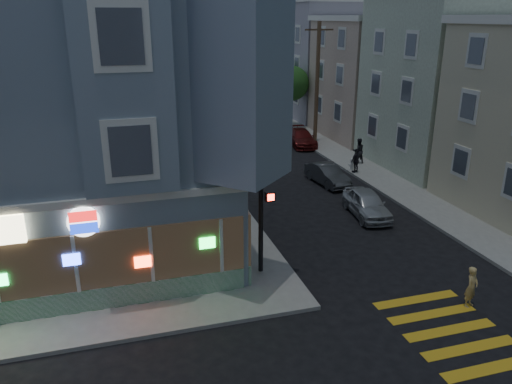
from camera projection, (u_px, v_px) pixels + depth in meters
name	position (u px, v px, depth m)	size (l,w,h in m)	color
ground	(252.00, 363.00, 14.44)	(120.00, 120.00, 0.00)	black
sidewalk_ne	(442.00, 136.00, 41.34)	(24.00, 42.00, 0.15)	gray
corner_building	(42.00, 109.00, 20.84)	(14.60, 14.60, 11.40)	slate
row_house_b	(473.00, 83.00, 32.30)	(12.00, 8.60, 10.50)	#A0AC95
row_house_c	(397.00, 79.00, 40.69)	(12.00, 8.60, 9.00)	tan
row_house_d	(348.00, 61.00, 48.58)	(12.00, 8.60, 10.50)	#9893A1
utility_pole	(317.00, 82.00, 37.74)	(2.20, 0.30, 9.00)	#4C3826
street_tree_near	(292.00, 83.00, 43.51)	(3.00, 3.00, 5.30)	#4C3826
street_tree_far	(265.00, 74.00, 50.75)	(3.00, 3.00, 5.30)	#4C3826
running_child	(472.00, 287.00, 17.05)	(0.54, 0.35, 1.48)	tan
pedestrian_a	(358.00, 151.00, 33.29)	(0.82, 0.64, 1.68)	black
pedestrian_b	(356.00, 160.00, 31.34)	(0.90, 0.37, 1.53)	black
parked_car_a	(367.00, 204.00, 24.87)	(1.54, 3.83, 1.30)	#B2B6BA
parked_car_b	(327.00, 174.00, 29.64)	(1.26, 3.63, 1.19)	#3E4044
parked_car_c	(301.00, 138.00, 38.45)	(1.75, 4.29, 1.25)	maroon
parked_car_d	(275.00, 124.00, 43.05)	(2.18, 4.73, 1.32)	#B0B4BB
traffic_signal	(263.00, 178.00, 17.98)	(0.66, 0.63, 5.66)	black
fire_hydrant	(352.00, 164.00, 31.89)	(0.47, 0.27, 0.82)	white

